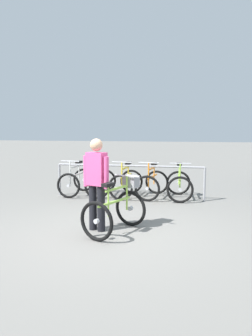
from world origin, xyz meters
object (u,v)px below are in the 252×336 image
object	(u,v)px
racked_bike_yellow	(126,183)
racked_bike_red	(101,182)
racked_bike_white	(77,181)
racked_bike_lime	(179,185)
featured_bicycle	(118,207)
person_with_featured_bike	(97,180)
racked_bike_orange	(152,184)

from	to	relation	value
racked_bike_yellow	racked_bike_red	bearing A→B (deg)	-179.49
racked_bike_white	racked_bike_red	distance (m)	0.70
racked_bike_white	racked_bike_lime	xyz separation A→B (m)	(2.80, 0.02, -0.00)
racked_bike_white	racked_bike_yellow	world-z (taller)	same
racked_bike_red	featured_bicycle	world-z (taller)	same
racked_bike_white	racked_bike_lime	size ratio (longest dim) A/B	0.98
racked_bike_yellow	person_with_featured_bike	bearing A→B (deg)	-88.11
racked_bike_yellow	featured_bicycle	size ratio (longest dim) A/B	0.93
racked_bike_white	racked_bike_orange	size ratio (longest dim) A/B	0.97
racked_bike_yellow	person_with_featured_bike	distance (m)	3.04
racked_bike_white	person_with_featured_bike	bearing A→B (deg)	-63.32
featured_bicycle	person_with_featured_bike	bearing A→B (deg)	-179.44
person_with_featured_bike	featured_bicycle	bearing A→B (deg)	0.56
racked_bike_white	racked_bike_lime	distance (m)	2.80
racked_bike_red	racked_bike_white	bearing A→B (deg)	-179.49
racked_bike_orange	racked_bike_lime	size ratio (longest dim) A/B	1.01
racked_bike_white	featured_bicycle	xyz separation A→B (m)	(1.88, -2.98, 0.08)
racked_bike_white	racked_bike_orange	world-z (taller)	same
racked_bike_orange	featured_bicycle	size ratio (longest dim) A/B	0.93
featured_bicycle	racked_bike_orange	bearing A→B (deg)	85.72
racked_bike_white	person_with_featured_bike	size ratio (longest dim) A/B	0.69
racked_bike_lime	racked_bike_white	bearing A→B (deg)	-179.49
racked_bike_yellow	racked_bike_orange	distance (m)	0.70
racked_bike_yellow	racked_bike_lime	bearing A→B (deg)	0.51
racked_bike_yellow	featured_bicycle	world-z (taller)	same
racked_bike_white	racked_bike_red	bearing A→B (deg)	0.51
racked_bike_white	featured_bicycle	world-z (taller)	same
racked_bike_red	racked_bike_lime	world-z (taller)	same
featured_bicycle	person_with_featured_bike	size ratio (longest dim) A/B	0.77
racked_bike_yellow	person_with_featured_bike	world-z (taller)	person_with_featured_bike
racked_bike_white	racked_bike_lime	bearing A→B (deg)	0.51
person_with_featured_bike	racked_bike_red	bearing A→B (deg)	104.96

